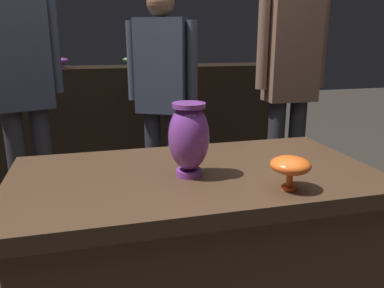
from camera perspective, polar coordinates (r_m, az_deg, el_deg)
The scene contains 10 objects.
display_plinth at distance 1.46m, azimuth 0.41°, elevation -18.86°, with size 1.20×0.64×0.80m.
back_display_shelf at distance 3.46m, azimuth -9.11°, elevation 3.08°, with size 2.60×0.40×0.99m.
vase_centerpiece at distance 1.20m, azimuth -0.47°, elevation 1.01°, with size 0.13×0.13×0.24m.
vase_tall_behind at distance 1.15m, azimuth 14.35°, elevation -3.17°, with size 0.12×0.12×0.10m.
shelf_vase_left at distance 3.30m, azimuth -18.59°, elevation 11.60°, with size 0.09×0.09×0.08m.
shelf_vase_right at distance 3.44m, azimuth -0.60°, elevation 12.22°, with size 0.07×0.07×0.12m.
shelf_vase_center at distance 3.34m, azimuth -9.44°, elevation 12.17°, with size 0.09×0.09×0.08m.
visitor_near_right at distance 2.57m, azimuth 14.37°, elevation 9.86°, with size 0.47×0.19×1.68m.
visitor_near_left at distance 2.44m, azimuth -23.94°, elevation 8.53°, with size 0.45×0.27×1.67m.
visitor_center_back at distance 2.55m, azimuth -4.40°, elevation 7.82°, with size 0.42×0.31×1.52m.
Camera 1 is at (-0.31, -1.16, 1.23)m, focal length 36.05 mm.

